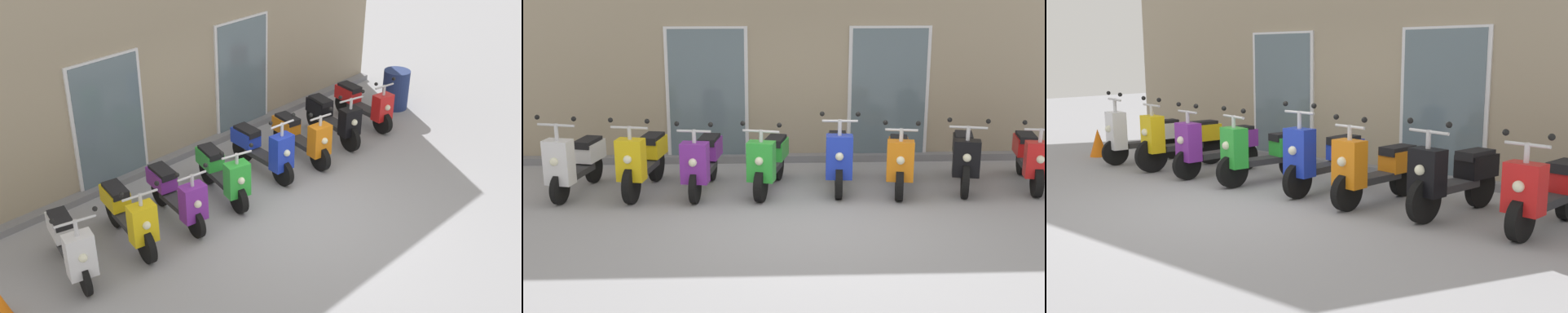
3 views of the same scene
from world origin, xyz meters
TOP-DOWN VIEW (x-y plane):
  - ground_plane at (0.00, 0.00)m, footprint 40.00×40.00m
  - storefront_facade at (0.00, 3.05)m, footprint 11.06×0.50m
  - scooter_white at (-3.38, 1.17)m, footprint 0.74×1.48m
  - scooter_yellow at (-2.40, 1.21)m, footprint 0.67×1.64m
  - scooter_purple at (-1.51, 1.19)m, footprint 0.61×1.58m
  - scooter_green at (-0.53, 1.21)m, footprint 0.74×1.55m
  - scooter_blue at (0.51, 1.29)m, footprint 0.57×1.59m
  - scooter_orange at (1.42, 1.19)m, footprint 0.62×1.58m
  - scooter_black at (2.43, 1.27)m, footprint 0.72×1.59m
  - scooter_red at (3.47, 1.31)m, footprint 0.63×1.60m

SIDE VIEW (x-z plane):
  - ground_plane at x=0.00m, z-range 0.00..0.00m
  - scooter_red at x=3.47m, z-range -0.12..1.01m
  - scooter_orange at x=1.42m, z-range -0.13..1.04m
  - scooter_green at x=-0.53m, z-range -0.12..1.04m
  - scooter_black at x=2.43m, z-range -0.11..1.06m
  - scooter_purple at x=-1.51m, z-range -0.10..1.07m
  - scooter_blue at x=0.51m, z-range -0.15..1.13m
  - scooter_yellow at x=-2.40m, z-range -0.12..1.11m
  - scooter_white at x=-3.38m, z-range -0.14..1.14m
  - storefront_facade at x=0.00m, z-range -0.06..4.13m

